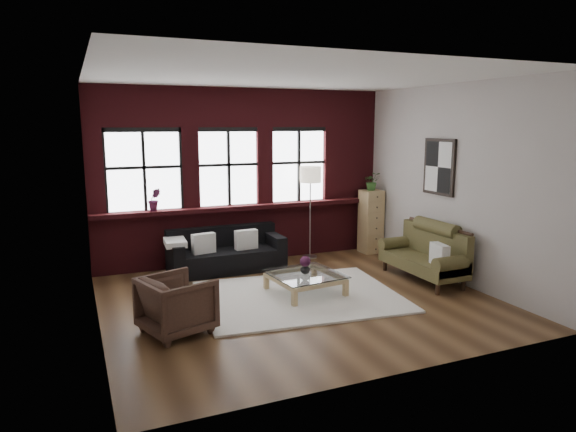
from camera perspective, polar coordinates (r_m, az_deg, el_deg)
name	(u,v)px	position (r m, az deg, el deg)	size (l,w,h in m)	color
floor	(298,300)	(7.67, 1.08, -9.28)	(5.50, 5.50, 0.00)	#4A2F1B
ceiling	(298,76)	(7.26, 1.16, 15.28)	(5.50, 5.50, 0.00)	white
wall_back	(243,176)	(9.62, -4.99, 4.44)	(5.50, 5.50, 0.00)	#B2ABA5
wall_front	(402,223)	(5.14, 12.56, -0.75)	(5.50, 5.50, 0.00)	#B2ABA5
wall_left	(92,204)	(6.67, -20.99, 1.28)	(5.00, 5.00, 0.00)	#B2ABA5
wall_right	(452,184)	(8.78, 17.77, 3.45)	(5.00, 5.00, 0.00)	#B2ABA5
brick_backwall	(244,176)	(9.56, -4.88, 4.41)	(5.50, 0.12, 3.20)	#4D1217
sill_ledge	(246,207)	(9.55, -4.66, 1.01)	(5.50, 0.30, 0.08)	#4D1217
window_left	(144,172)	(9.16, -15.71, 4.76)	(1.38, 0.10, 1.50)	black
window_mid	(228,169)	(9.47, -6.64, 5.23)	(1.38, 0.10, 1.50)	black
window_right	(298,166)	(9.95, 1.14, 5.53)	(1.38, 0.10, 1.50)	black
wall_poster	(439,167)	(8.96, 16.46, 5.25)	(0.05, 0.74, 0.94)	black
shag_rug	(299,296)	(7.77, 1.25, -8.89)	(2.90, 2.28, 0.03)	silver
dark_sofa	(226,250)	(9.11, -6.85, -3.82)	(2.00, 0.81, 0.72)	black
pillow_a	(204,243)	(8.86, -9.36, -3.02)	(0.40, 0.14, 0.34)	silver
pillow_b	(246,240)	(9.07, -4.67, -2.62)	(0.40, 0.14, 0.34)	silver
vintage_settee	(423,254)	(8.77, 14.73, -4.08)	(0.74, 1.67, 0.89)	#4A4522
pillow_settee	(439,255)	(8.31, 16.48, -4.14)	(0.14, 0.38, 0.34)	silver
armchair	(177,305)	(6.56, -12.26, -9.59)	(0.77, 0.79, 0.72)	#39251C
coffee_table	(305,284)	(7.86, 1.91, -7.56)	(1.00, 1.00, 0.34)	tan
vase	(305,268)	(7.79, 1.92, -5.84)	(0.15, 0.15, 0.16)	#B2B2B2
flowers	(305,261)	(7.76, 1.93, -5.06)	(0.16, 0.16, 0.16)	#491938
drawer_chest	(371,221)	(10.42, 9.19, -0.60)	(0.39, 0.39, 1.26)	tan
potted_plant_top	(372,181)	(10.30, 9.32, 3.83)	(0.32, 0.28, 0.36)	#2D5923
floor_lamp	(310,209)	(9.81, 2.48, 0.81)	(0.40, 0.40, 1.92)	#A5A5A8
sill_plant	(154,200)	(9.10, -14.62, 1.78)	(0.22, 0.18, 0.40)	#491938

